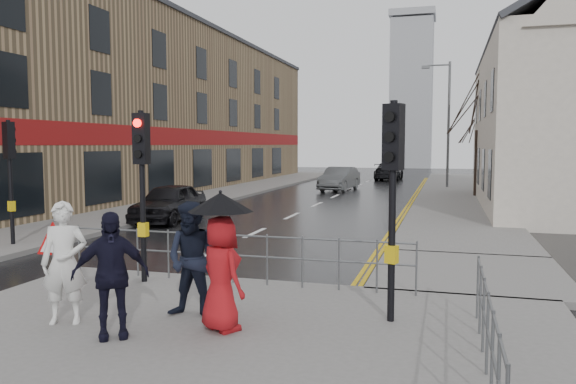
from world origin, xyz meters
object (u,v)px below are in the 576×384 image
Objects in this scene: pedestrian_a at (64,263)px; car_mid at (339,179)px; pedestrian_d at (110,275)px; pedestrian_b at (193,260)px; pedestrian_with_umbrella at (221,256)px; car_parked at (169,202)px.

pedestrian_a is 0.42× the size of car_mid.
pedestrian_a is at bearing 126.26° from pedestrian_d.
pedestrian_b is at bearing 2.62° from pedestrian_a.
pedestrian_b is 0.90× the size of pedestrian_with_umbrella.
pedestrian_a is 1.04× the size of pedestrian_d.
pedestrian_b is 0.41× the size of car_mid.
pedestrian_a reaches higher than car_parked.
pedestrian_d is at bearing -68.71° from car_parked.
pedestrian_a is at bearing -155.29° from pedestrian_b.
pedestrian_d is 13.23m from car_parked.
pedestrian_with_umbrella is at bearing -77.22° from car_mid.
car_mid is (-1.95, 27.75, -0.31)m from pedestrian_d.
car_mid is (3.51, 15.70, 0.02)m from car_parked.
pedestrian_a is 27.40m from car_mid.
pedestrian_with_umbrella is 27.25m from car_mid.
pedestrian_d is at bearing -121.44° from pedestrian_b.
pedestrian_a is 1.10m from pedestrian_d.
pedestrian_b is 1.38m from pedestrian_d.
pedestrian_b is 1.02× the size of pedestrian_d.
pedestrian_with_umbrella reaches higher than pedestrian_a.
pedestrian_d reaches higher than car_parked.
pedestrian_b is at bearing -78.52° from car_mid.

